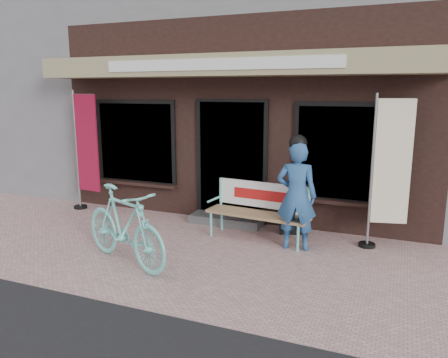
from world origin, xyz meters
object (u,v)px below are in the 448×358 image
at_px(menu_stand, 293,209).
at_px(nobori_red, 85,149).
at_px(person, 296,194).
at_px(bicycle, 124,226).
at_px(nobori_cream, 388,170).
at_px(bench, 260,206).

bearing_deg(menu_stand, nobori_red, 162.21).
bearing_deg(person, bicycle, -150.75).
height_order(person, nobori_cream, nobori_cream).
xyz_separation_m(person, bicycle, (-2.02, -1.48, -0.31)).
relative_size(nobori_red, nobori_cream, 1.02).
distance_m(bench, person, 0.75).
bearing_deg(bench, nobori_red, -179.34).
relative_size(bicycle, nobori_red, 0.77).
height_order(bench, menu_stand, bench).
bearing_deg(nobori_cream, menu_stand, 163.71).
bearing_deg(person, nobori_cream, 16.78).
bearing_deg(bicycle, nobori_red, 70.23).
bearing_deg(bench, nobori_cream, 15.19).
xyz_separation_m(bench, bicycle, (-1.38, -1.72, 0.01)).
height_order(nobori_red, nobori_cream, nobori_red).
xyz_separation_m(nobori_cream, menu_stand, (-1.42, 0.07, -0.75)).
xyz_separation_m(nobori_red, menu_stand, (4.14, 0.04, -0.77)).
distance_m(nobori_cream, menu_stand, 1.61).
height_order(person, bicycle, person).
distance_m(bench, nobori_cream, 2.01).
xyz_separation_m(bench, person, (0.64, -0.24, 0.32)).
relative_size(bench, nobori_red, 0.72).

